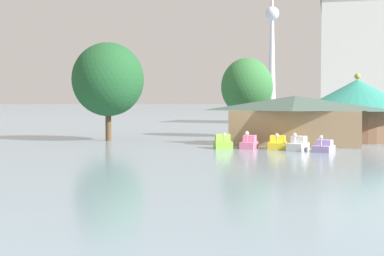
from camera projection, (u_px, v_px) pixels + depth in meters
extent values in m
cube|color=#8CCC3F|center=(223.00, 145.00, 52.13)|extent=(2.31, 2.75, 0.71)
cube|color=#A0E24F|center=(223.00, 138.00, 52.39)|extent=(1.67, 1.45, 0.67)
cylinder|color=#8CCC3F|center=(224.00, 139.00, 51.17)|extent=(0.14, 0.14, 0.55)
sphere|color=white|center=(224.00, 134.00, 51.14)|extent=(0.33, 0.33, 0.33)
cube|color=pink|center=(249.00, 145.00, 52.12)|extent=(1.48, 2.66, 0.65)
cube|color=pink|center=(250.00, 138.00, 52.40)|extent=(1.21, 1.22, 0.63)
cylinder|color=pink|center=(247.00, 139.00, 51.10)|extent=(0.14, 0.14, 0.70)
sphere|color=white|center=(247.00, 133.00, 51.08)|extent=(0.40, 0.40, 0.40)
cube|color=yellow|center=(277.00, 146.00, 51.71)|extent=(1.77, 2.79, 0.64)
cube|color=yellow|center=(278.00, 139.00, 52.01)|extent=(1.47, 1.28, 0.64)
cylinder|color=yellow|center=(277.00, 140.00, 50.61)|extent=(0.14, 0.14, 0.55)
sphere|color=white|center=(277.00, 135.00, 50.59)|extent=(0.38, 0.38, 0.38)
cube|color=white|center=(298.00, 147.00, 49.99)|extent=(2.05, 2.59, 0.70)
cube|color=white|center=(299.00, 139.00, 50.20)|extent=(1.49, 1.33, 0.64)
cylinder|color=white|center=(295.00, 140.00, 49.17)|extent=(0.14, 0.14, 0.63)
sphere|color=white|center=(295.00, 135.00, 49.15)|extent=(0.37, 0.37, 0.37)
cube|color=#B299D8|center=(324.00, 149.00, 48.60)|extent=(2.08, 2.68, 0.58)
cube|color=#C8ADF0|center=(325.00, 142.00, 48.84)|extent=(1.54, 1.35, 0.50)
cylinder|color=#B299D8|center=(321.00, 143.00, 47.74)|extent=(0.14, 0.14, 0.64)
sphere|color=white|center=(321.00, 137.00, 47.71)|extent=(0.34, 0.34, 0.34)
cube|color=#9E7F5B|center=(295.00, 128.00, 56.04)|extent=(13.13, 5.82, 3.64)
pyramid|color=#42564C|center=(295.00, 103.00, 55.91)|extent=(14.18, 6.69, 1.55)
cylinder|color=brown|center=(357.00, 126.00, 61.98)|extent=(9.81, 9.81, 3.55)
cone|color=teal|center=(357.00, 95.00, 61.80)|extent=(13.39, 13.39, 3.62)
sphere|color=#B7993D|center=(358.00, 76.00, 61.69)|extent=(0.70, 0.70, 0.70)
cylinder|color=brown|center=(108.00, 128.00, 62.59)|extent=(0.68, 0.68, 2.87)
ellipsoid|color=#1E5128|center=(108.00, 79.00, 62.30)|extent=(8.38, 8.38, 8.61)
cylinder|color=brown|center=(247.00, 126.00, 69.44)|extent=(0.48, 0.48, 2.76)
ellipsoid|color=#337038|center=(247.00, 87.00, 69.19)|extent=(6.72, 6.72, 7.48)
cone|color=silver|center=(272.00, 32.00, 352.09)|extent=(5.60, 5.60, 101.20)
sphere|color=silver|center=(272.00, 14.00, 351.50)|extent=(9.15, 9.15, 9.15)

